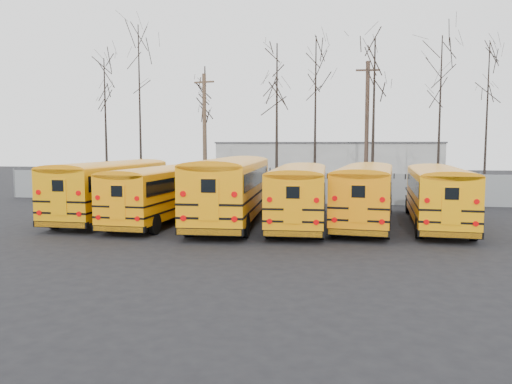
% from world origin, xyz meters
% --- Properties ---
extents(ground, '(120.00, 120.00, 0.00)m').
position_xyz_m(ground, '(0.00, 0.00, 0.00)').
color(ground, black).
rests_on(ground, ground).
extents(fence, '(40.00, 0.04, 2.00)m').
position_xyz_m(fence, '(0.00, 12.00, 1.00)').
color(fence, gray).
rests_on(fence, ground).
extents(distant_building, '(22.00, 8.00, 4.00)m').
position_xyz_m(distant_building, '(2.00, 32.00, 2.00)').
color(distant_building, beige).
rests_on(distant_building, ground).
extents(bus_a, '(2.72, 10.89, 3.03)m').
position_xyz_m(bus_a, '(-8.03, 3.28, 1.78)').
color(bus_a, black).
rests_on(bus_a, ground).
extents(bus_b, '(2.71, 10.14, 2.81)m').
position_xyz_m(bus_b, '(-5.12, 2.53, 1.65)').
color(bus_b, black).
rests_on(bus_b, ground).
extents(bus_c, '(3.29, 11.75, 3.25)m').
position_xyz_m(bus_c, '(-1.65, 2.83, 1.91)').
color(bus_c, black).
rests_on(bus_c, ground).
extents(bus_d, '(2.72, 10.46, 2.91)m').
position_xyz_m(bus_d, '(1.66, 2.73, 1.70)').
color(bus_d, black).
rests_on(bus_d, ground).
extents(bus_e, '(3.40, 10.63, 2.93)m').
position_xyz_m(bus_e, '(4.71, 3.39, 1.71)').
color(bus_e, black).
rests_on(bus_e, ground).
extents(bus_f, '(3.02, 10.35, 2.86)m').
position_xyz_m(bus_f, '(8.01, 3.53, 1.68)').
color(bus_f, black).
rests_on(bus_f, ground).
extents(utility_pole_left, '(1.57, 0.48, 8.92)m').
position_xyz_m(utility_pole_left, '(-6.33, 14.60, 4.58)').
color(utility_pole_left, brown).
rests_on(utility_pole_left, ground).
extents(utility_pole_right, '(1.80, 0.31, 10.07)m').
position_xyz_m(utility_pole_right, '(5.35, 18.27, 5.18)').
color(utility_pole_right, '#443226').
rests_on(utility_pole_right, ground).
extents(tree_0, '(0.26, 0.26, 10.21)m').
position_xyz_m(tree_0, '(-13.97, 14.51, 5.10)').
color(tree_0, black).
rests_on(tree_0, ground).
extents(tree_1, '(0.26, 0.26, 12.51)m').
position_xyz_m(tree_1, '(-11.14, 14.31, 6.25)').
color(tree_1, black).
rests_on(tree_1, ground).
extents(tree_2, '(0.26, 0.26, 9.80)m').
position_xyz_m(tree_2, '(-6.89, 16.85, 4.90)').
color(tree_2, black).
rests_on(tree_2, ground).
extents(tree_3, '(0.26, 0.26, 10.70)m').
position_xyz_m(tree_3, '(-0.91, 13.66, 5.35)').
color(tree_3, black).
rests_on(tree_3, ground).
extents(tree_4, '(0.26, 0.26, 11.90)m').
position_xyz_m(tree_4, '(1.50, 17.55, 5.95)').
color(tree_4, black).
rests_on(tree_4, ground).
extents(tree_5, '(0.26, 0.26, 11.09)m').
position_xyz_m(tree_5, '(5.63, 14.60, 5.54)').
color(tree_5, black).
rests_on(tree_5, ground).
extents(tree_6, '(0.26, 0.26, 11.15)m').
position_xyz_m(tree_6, '(10.06, 15.30, 5.57)').
color(tree_6, black).
rests_on(tree_6, ground).
extents(tree_7, '(0.26, 0.26, 10.56)m').
position_xyz_m(tree_7, '(13.08, 15.26, 5.28)').
color(tree_7, black).
rests_on(tree_7, ground).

